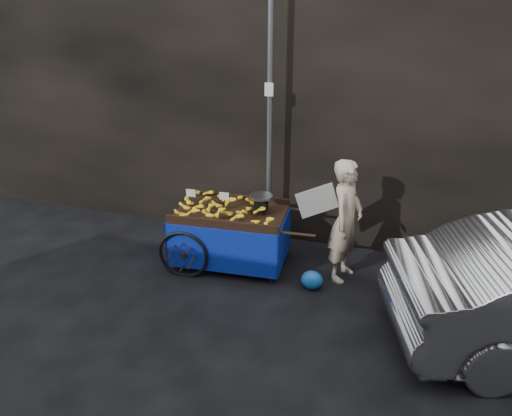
% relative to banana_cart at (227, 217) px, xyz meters
% --- Properties ---
extents(ground, '(80.00, 80.00, 0.00)m').
position_rel_banana_cart_xyz_m(ground, '(0.11, -0.61, -0.71)').
color(ground, black).
rests_on(ground, ground).
extents(building_wall, '(13.50, 2.00, 5.00)m').
position_rel_banana_cart_xyz_m(building_wall, '(0.50, 1.99, 1.79)').
color(building_wall, black).
rests_on(building_wall, ground).
extents(street_pole, '(0.12, 0.10, 4.00)m').
position_rel_banana_cart_xyz_m(street_pole, '(0.41, 0.69, 1.29)').
color(street_pole, slate).
rests_on(street_pole, ground).
extents(banana_cart, '(2.20, 1.17, 1.16)m').
position_rel_banana_cart_xyz_m(banana_cart, '(0.00, 0.00, 0.00)').
color(banana_cart, black).
rests_on(banana_cart, ground).
extents(vendor, '(0.91, 0.69, 1.69)m').
position_rel_banana_cart_xyz_m(vendor, '(1.64, 0.11, 0.13)').
color(vendor, '#BEAA8D').
rests_on(vendor, ground).
extents(plastic_bag, '(0.29, 0.23, 0.26)m').
position_rel_banana_cart_xyz_m(plastic_bag, '(1.31, -0.32, -0.58)').
color(plastic_bag, blue).
rests_on(plastic_bag, ground).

